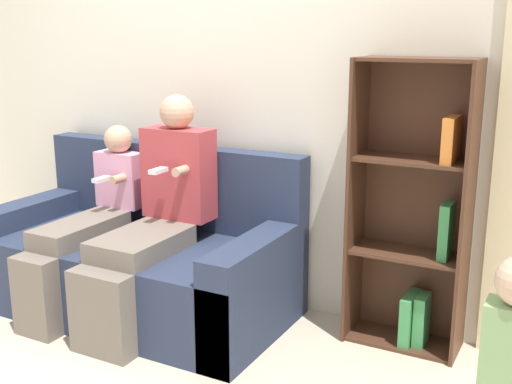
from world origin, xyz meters
TOP-DOWN VIEW (x-y plane):
  - ground_plane at (0.00, 0.00)m, footprint 14.00×14.00m
  - back_wall at (0.00, 1.04)m, footprint 10.00×0.06m
  - couch at (-0.27, 0.55)m, footprint 1.80×0.91m
  - adult_seated at (-0.09, 0.47)m, footprint 0.41×0.87m
  - child_seated at (-0.55, 0.41)m, footprint 0.30×0.88m
  - bookshelf at (1.25, 0.89)m, footprint 0.59×0.29m

SIDE VIEW (x-z plane):
  - ground_plane at x=0.00m, z-range 0.00..0.00m
  - couch at x=-0.27m, z-range -0.18..0.76m
  - child_seated at x=-0.55m, z-range 0.00..1.06m
  - adult_seated at x=-0.09m, z-range 0.01..1.28m
  - bookshelf at x=1.25m, z-range -0.05..1.44m
  - back_wall at x=0.00m, z-range 0.00..2.55m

